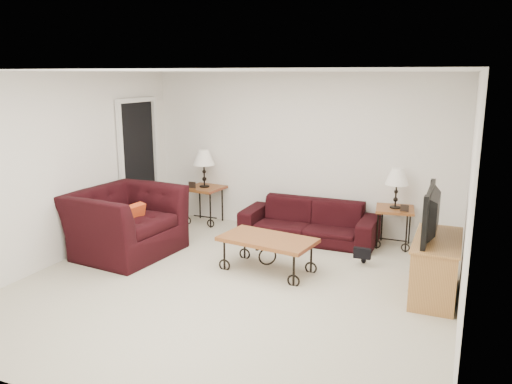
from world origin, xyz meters
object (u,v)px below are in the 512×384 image
at_px(armchair, 125,222).
at_px(television, 438,213).
at_px(side_table_left, 205,205).
at_px(sofa, 309,221).
at_px(tv_stand, 436,267).
at_px(side_table_right, 394,227).
at_px(lamp_right, 396,188).
at_px(lamp_left, 204,169).
at_px(coffee_table, 267,254).
at_px(backpack, 364,247).

height_order(armchair, television, television).
bearing_deg(side_table_left, television, -22.35).
xyz_separation_m(sofa, tv_stand, (1.92, -1.37, 0.04)).
bearing_deg(side_table_right, sofa, -171.74).
relative_size(sofa, tv_stand, 1.81).
bearing_deg(sofa, lamp_right, 8.26).
relative_size(tv_stand, television, 1.12).
bearing_deg(lamp_left, television, -22.35).
height_order(side_table_right, lamp_left, lamp_left).
bearing_deg(tv_stand, coffee_table, -178.29).
xyz_separation_m(side_table_left, backpack, (2.86, -0.87, -0.09)).
height_order(coffee_table, television, television).
distance_m(side_table_left, lamp_left, 0.63).
relative_size(tv_stand, backpack, 2.51).
bearing_deg(coffee_table, lamp_left, 137.69).
relative_size(side_table_right, coffee_table, 0.49).
distance_m(coffee_table, backpack, 1.32).
bearing_deg(tv_stand, lamp_right, 113.52).
distance_m(side_table_right, television, 1.82).
bearing_deg(armchair, coffee_table, -80.19).
bearing_deg(side_table_right, tv_stand, -66.48).
distance_m(side_table_left, coffee_table, 2.40).
height_order(side_table_left, coffee_table, side_table_left).
bearing_deg(backpack, lamp_left, -174.92).
relative_size(armchair, television, 1.39).
distance_m(sofa, coffee_table, 1.44).
bearing_deg(tv_stand, sofa, 144.37).
bearing_deg(lamp_left, side_table_left, 0.00).
relative_size(armchair, backpack, 3.13).
bearing_deg(side_table_right, television, -67.10).
distance_m(tv_stand, backpack, 1.16).
distance_m(side_table_left, lamp_right, 3.17).
distance_m(side_table_right, lamp_left, 3.19).
bearing_deg(lamp_left, lamp_right, 0.00).
height_order(armchair, tv_stand, armchair).
bearing_deg(side_table_right, armchair, -152.86).
xyz_separation_m(lamp_left, coffee_table, (1.77, -1.61, -0.72)).
bearing_deg(lamp_left, tv_stand, -22.24).
xyz_separation_m(side_table_left, side_table_right, (3.12, 0.00, -0.02)).
bearing_deg(television, tv_stand, 90.00).
bearing_deg(lamp_right, tv_stand, -66.48).
height_order(side_table_left, television, television).
bearing_deg(coffee_table, lamp_right, 50.12).
relative_size(sofa, television, 2.02).
xyz_separation_m(side_table_right, armchair, (-3.43, -1.76, 0.17)).
distance_m(sofa, lamp_right, 1.38).
bearing_deg(lamp_left, side_table_right, 0.00).
xyz_separation_m(side_table_right, backpack, (-0.26, -0.87, -0.07)).
relative_size(sofa, armchair, 1.45).
distance_m(sofa, tv_stand, 2.36).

